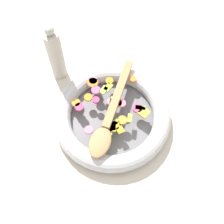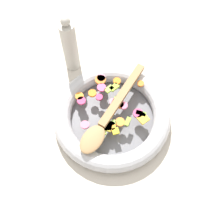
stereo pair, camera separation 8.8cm
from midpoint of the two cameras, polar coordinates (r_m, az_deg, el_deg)
ground_plane at (r=0.92m, az=2.71°, el=-1.68°), size 4.00×4.00×0.00m
skillet at (r=0.90m, az=2.77°, el=-1.08°), size 0.34×0.34×0.05m
chopped_vegetables at (r=0.88m, az=2.48°, el=0.72°), size 0.22×0.23×0.01m
wooden_spoon at (r=0.86m, az=2.15°, el=-1.05°), size 0.17×0.30×0.01m
pepper_mill at (r=0.95m, az=-5.07°, el=11.74°), size 0.05×0.05×0.21m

